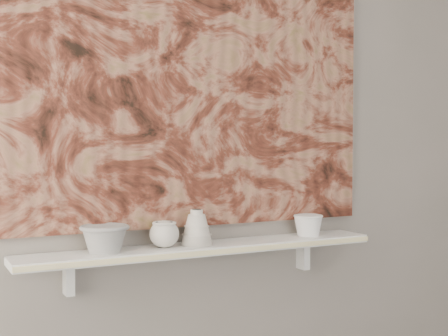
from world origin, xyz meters
TOP-DOWN VIEW (x-y plane):
  - wall_back at (0.00, 1.60)m, footprint 3.60×0.00m
  - shelf at (0.00, 1.51)m, footprint 1.40×0.18m
  - shelf_stripe at (0.00, 1.41)m, footprint 1.40×0.01m
  - bracket_left at (-0.49, 1.57)m, footprint 0.03×0.06m
  - bracket_right at (0.49, 1.57)m, footprint 0.03×0.06m
  - painting at (0.00, 1.59)m, footprint 1.50×0.02m
  - house_motif at (0.45, 1.57)m, footprint 0.09×0.00m
  - bowl_grey at (-0.38, 1.51)m, footprint 0.19×0.19m
  - cup_cream at (-0.16, 1.51)m, footprint 0.14×0.14m
  - bell_vessel at (-0.03, 1.51)m, footprint 0.15×0.15m
  - bowl_white at (0.47, 1.51)m, footprint 0.14×0.14m

SIDE VIEW (x-z plane):
  - bracket_left at x=-0.49m, z-range 0.78..0.90m
  - bracket_right at x=0.49m, z-range 0.78..0.90m
  - shelf at x=0.00m, z-range 0.90..0.93m
  - shelf_stripe at x=0.00m, z-range 0.91..0.92m
  - bowl_white at x=0.47m, z-range 0.93..1.02m
  - cup_cream at x=-0.16m, z-range 0.93..1.03m
  - bowl_grey at x=-0.38m, z-range 0.93..1.03m
  - bell_vessel at x=-0.03m, z-range 0.93..1.06m
  - house_motif at x=0.45m, z-range 1.19..1.27m
  - wall_back at x=0.00m, z-range -0.45..3.15m
  - painting at x=0.00m, z-range 0.99..2.09m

